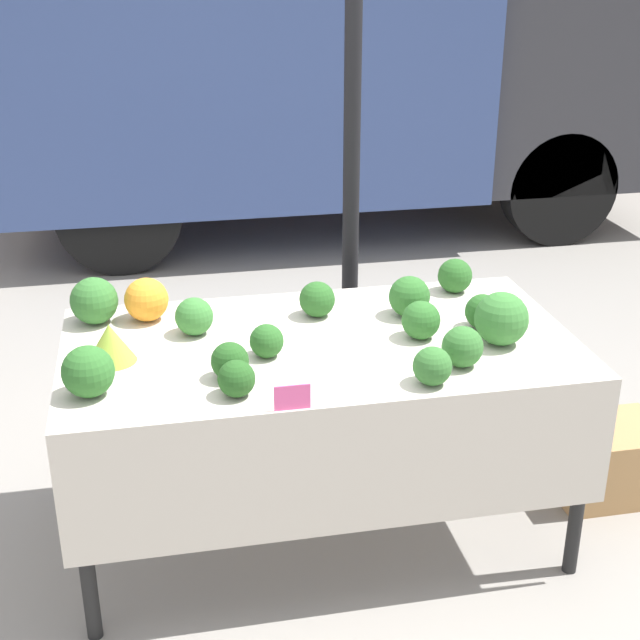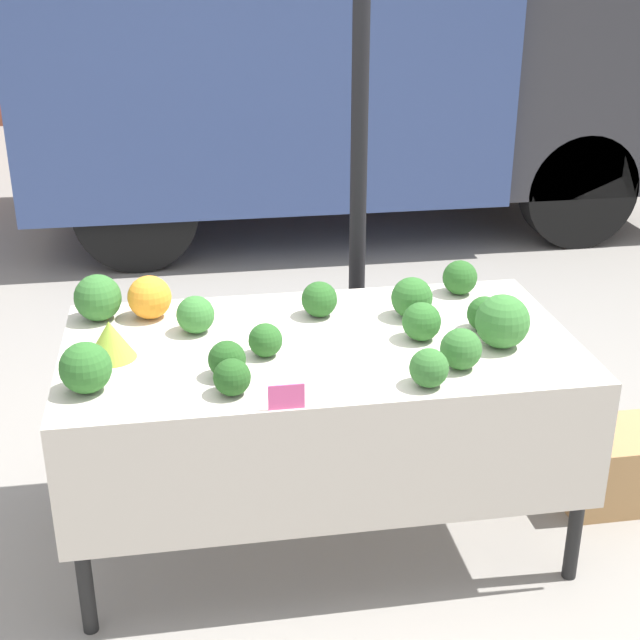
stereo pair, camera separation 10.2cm
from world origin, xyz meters
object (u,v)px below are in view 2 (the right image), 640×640
at_px(parked_truck, 328,28).
at_px(produce_crate, 612,465).
at_px(price_sign, 286,397).
at_px(orange_cauliflower, 150,297).

height_order(parked_truck, produce_crate, parked_truck).
bearing_deg(price_sign, parked_truck, 78.75).
xyz_separation_m(price_sign, produce_crate, (1.35, 0.48, -0.68)).
bearing_deg(parked_truck, orange_cauliflower, -109.39).
relative_size(parked_truck, orange_cauliflower, 29.52).
distance_m(parked_truck, price_sign, 4.54).
distance_m(parked_truck, produce_crate, 4.16).
distance_m(orange_cauliflower, price_sign, 0.87).
bearing_deg(parked_truck, price_sign, -101.25).
bearing_deg(orange_cauliflower, parked_truck, 70.61).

